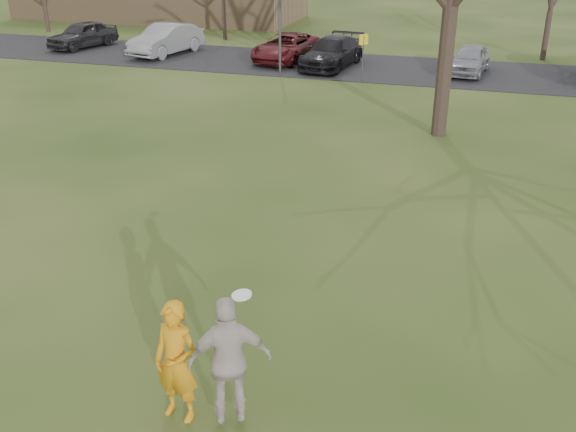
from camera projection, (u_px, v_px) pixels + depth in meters
The scene contains 10 objects.
ground at pixel (210, 414), 9.77m from camera, with size 120.00×120.00×0.00m, color #1E380F.
parking_strip at pixel (415, 70), 31.52m from camera, with size 62.00×6.50×0.04m, color black.
player_defender at pixel (177, 362), 9.36m from camera, with size 0.70×0.46×1.93m, color orange.
car_0 at pixel (83, 34), 36.55m from camera, with size 1.69×4.19×1.43m, color #252527.
car_1 at pixel (166, 39), 34.69m from camera, with size 1.66×4.77×1.57m, color gray.
car_2 at pixel (286, 47), 33.21m from camera, with size 2.23×4.83×1.34m, color #531317.
car_3 at pixel (332, 52), 31.79m from camera, with size 1.98×4.87×1.41m, color black.
car_4 at pixel (469, 60), 30.49m from camera, with size 1.53×3.81×1.30m, color gray.
catching_play at pixel (230, 361), 9.04m from camera, with size 1.26×0.96×2.11m.
sign_yellow at pixel (363, 49), 28.84m from camera, with size 0.35×0.35×2.08m.
Camera 1 is at (3.33, -6.99, 6.76)m, focal length 40.94 mm.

